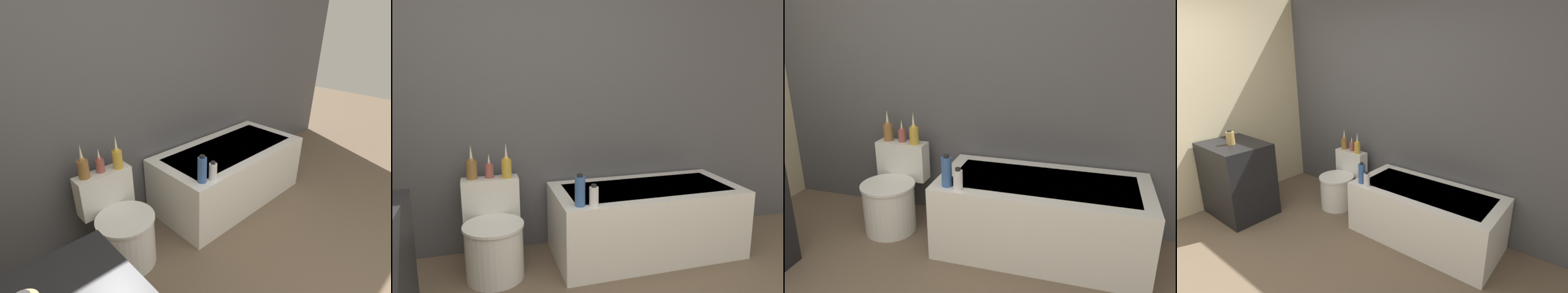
% 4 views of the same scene
% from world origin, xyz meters
% --- Properties ---
extents(wall_back_tiled, '(6.40, 0.06, 2.60)m').
position_xyz_m(wall_back_tiled, '(0.00, 2.14, 1.30)').
color(wall_back_tiled, '#4C4C51').
rests_on(wall_back_tiled, ground_plane).
extents(wall_left_painted, '(0.06, 6.40, 2.60)m').
position_xyz_m(wall_left_painted, '(-1.66, 0.80, 1.30)').
color(wall_left_painted, beige).
rests_on(wall_left_painted, ground_plane).
extents(bathtub, '(1.49, 0.72, 0.55)m').
position_xyz_m(bathtub, '(0.79, 1.73, 0.28)').
color(bathtub, white).
rests_on(bathtub, ground).
extents(toilet, '(0.43, 0.56, 0.67)m').
position_xyz_m(toilet, '(-0.41, 1.73, 0.27)').
color(toilet, white).
rests_on(toilet, ground).
extents(vanity_counter, '(0.78, 0.57, 0.88)m').
position_xyz_m(vanity_counter, '(-1.22, 0.83, 0.44)').
color(vanity_counter, black).
rests_on(vanity_counter, ground).
extents(soap_bottle_glass, '(0.09, 0.09, 0.17)m').
position_xyz_m(soap_bottle_glass, '(-1.21, 0.80, 0.95)').
color(soap_bottle_glass, tan).
rests_on(soap_bottle_glass, vanity_counter).
extents(vase_gold, '(0.08, 0.08, 0.26)m').
position_xyz_m(vase_gold, '(-0.54, 1.95, 0.76)').
color(vase_gold, olive).
rests_on(vase_gold, toilet).
extents(vase_silver, '(0.07, 0.07, 0.19)m').
position_xyz_m(vase_silver, '(-0.41, 1.96, 0.73)').
color(vase_silver, '#994C47').
rests_on(vase_silver, toilet).
extents(vase_bronze, '(0.08, 0.08, 0.27)m').
position_xyz_m(vase_bronze, '(-0.28, 1.92, 0.76)').
color(vase_bronze, gold).
rests_on(vase_bronze, toilet).
extents(shampoo_bottle_tall, '(0.07, 0.07, 0.23)m').
position_xyz_m(shampoo_bottle_tall, '(0.17, 1.47, 0.66)').
color(shampoo_bottle_tall, '#335999').
rests_on(shampoo_bottle_tall, bathtub).
extents(shampoo_bottle_short, '(0.06, 0.06, 0.15)m').
position_xyz_m(shampoo_bottle_short, '(0.26, 1.44, 0.62)').
color(shampoo_bottle_short, silver).
rests_on(shampoo_bottle_short, bathtub).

